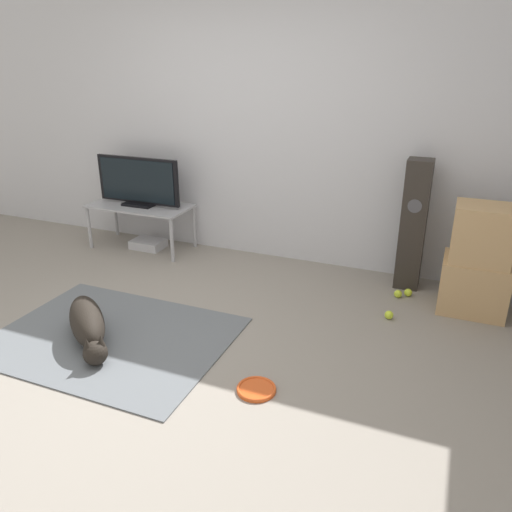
# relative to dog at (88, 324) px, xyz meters

# --- Properties ---
(ground_plane) EXTENTS (12.00, 12.00, 0.00)m
(ground_plane) POSITION_rel_dog_xyz_m (0.41, -0.04, -0.14)
(ground_plane) COLOR gray
(wall_back) EXTENTS (8.00, 0.06, 2.55)m
(wall_back) POSITION_rel_dog_xyz_m (0.41, 2.06, 1.14)
(wall_back) COLOR silver
(wall_back) RESTS_ON ground_plane
(area_rug) EXTENTS (1.66, 1.27, 0.01)m
(area_rug) POSITION_rel_dog_xyz_m (0.12, 0.09, -0.13)
(area_rug) COLOR slate
(area_rug) RESTS_ON ground_plane
(dog) EXTENTS (0.76, 0.72, 0.27)m
(dog) POSITION_rel_dog_xyz_m (0.00, 0.00, 0.00)
(dog) COLOR black
(dog) RESTS_ON area_rug
(frisbee) EXTENTS (0.24, 0.24, 0.03)m
(frisbee) POSITION_rel_dog_xyz_m (1.32, -0.08, -0.13)
(frisbee) COLOR #DB511E
(frisbee) RESTS_ON ground_plane
(cardboard_box_lower) EXTENTS (0.50, 0.42, 0.43)m
(cardboard_box_lower) POSITION_rel_dog_xyz_m (2.50, 1.55, 0.07)
(cardboard_box_lower) COLOR tan
(cardboard_box_lower) RESTS_ON ground_plane
(cardboard_box_upper) EXTENTS (0.43, 0.36, 0.44)m
(cardboard_box_upper) POSITION_rel_dog_xyz_m (2.50, 1.53, 0.51)
(cardboard_box_upper) COLOR tan
(cardboard_box_upper) RESTS_ON cardboard_box_lower
(floor_speaker) EXTENTS (0.21, 0.21, 1.12)m
(floor_speaker) POSITION_rel_dog_xyz_m (1.98, 1.82, 0.42)
(floor_speaker) COLOR #2D2823
(floor_speaker) RESTS_ON ground_plane
(tv_stand) EXTENTS (1.06, 0.51, 0.46)m
(tv_stand) POSITION_rel_dog_xyz_m (-0.72, 1.73, 0.27)
(tv_stand) COLOR #A8A8AD
(tv_stand) RESTS_ON ground_plane
(tv) EXTENTS (0.93, 0.20, 0.49)m
(tv) POSITION_rel_dog_xyz_m (-0.72, 1.73, 0.56)
(tv) COLOR black
(tv) RESTS_ON tv_stand
(tennis_ball_by_boxes) EXTENTS (0.07, 0.07, 0.07)m
(tennis_ball_by_boxes) POSITION_rel_dog_xyz_m (1.94, 1.55, -0.11)
(tennis_ball_by_boxes) COLOR #C6E033
(tennis_ball_by_boxes) RESTS_ON ground_plane
(tennis_ball_near_speaker) EXTENTS (0.07, 0.07, 0.07)m
(tennis_ball_near_speaker) POSITION_rel_dog_xyz_m (2.02, 1.60, -0.11)
(tennis_ball_near_speaker) COLOR #C6E033
(tennis_ball_near_speaker) RESTS_ON ground_plane
(tennis_ball_loose_on_carpet) EXTENTS (0.07, 0.07, 0.07)m
(tennis_ball_loose_on_carpet) POSITION_rel_dog_xyz_m (1.93, 1.14, -0.11)
(tennis_ball_loose_on_carpet) COLOR #C6E033
(tennis_ball_loose_on_carpet) RESTS_ON ground_plane
(game_console) EXTENTS (0.34, 0.24, 0.09)m
(game_console) POSITION_rel_dog_xyz_m (-0.66, 1.73, -0.09)
(game_console) COLOR #B7B7BC
(game_console) RESTS_ON ground_plane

